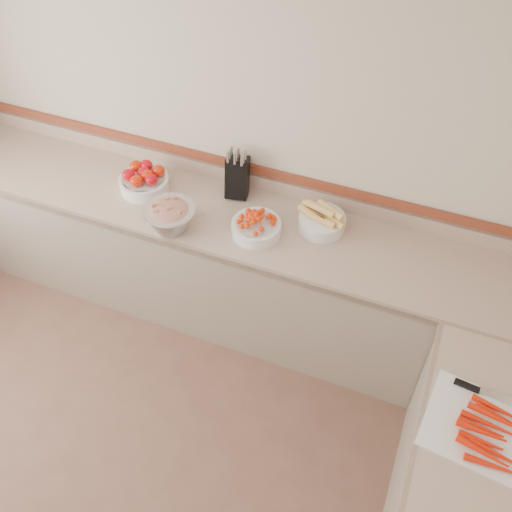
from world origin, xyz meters
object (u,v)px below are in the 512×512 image
at_px(rhubarb_bowl, 170,216).
at_px(knife_block, 237,176).
at_px(cutting_board, 487,431).
at_px(cherry_tomato_bowl, 256,226).
at_px(tomato_bowl, 144,180).
at_px(corn_bowl, 322,220).

bearing_deg(rhubarb_bowl, knife_block, 60.53).
bearing_deg(cutting_board, cherry_tomato_bowl, 150.41).
bearing_deg(tomato_bowl, rhubarb_bowl, -38.92).
xyz_separation_m(cherry_tomato_bowl, cutting_board, (1.39, -0.79, -0.03)).
relative_size(tomato_bowl, rhubarb_bowl, 1.01).
bearing_deg(rhubarb_bowl, cherry_tomato_bowl, 16.46).
distance_m(rhubarb_bowl, cutting_board, 1.98).
xyz_separation_m(knife_block, cutting_board, (1.63, -1.08, -0.11)).
height_order(tomato_bowl, rhubarb_bowl, rhubarb_bowl).
xyz_separation_m(knife_block, corn_bowl, (0.58, -0.10, -0.07)).
xyz_separation_m(tomato_bowl, cutting_board, (2.19, -0.91, -0.05)).
relative_size(corn_bowl, rhubarb_bowl, 0.99).
distance_m(tomato_bowl, corn_bowl, 1.15).
bearing_deg(knife_block, cherry_tomato_bowl, -50.50).
height_order(knife_block, cutting_board, knife_block).
distance_m(knife_block, cutting_board, 1.96).
relative_size(tomato_bowl, cutting_board, 0.55).
relative_size(cherry_tomato_bowl, cutting_board, 0.51).
bearing_deg(cherry_tomato_bowl, corn_bowl, 28.29).
bearing_deg(knife_block, tomato_bowl, -163.09).
bearing_deg(cutting_board, corn_bowl, 137.12).
bearing_deg(corn_bowl, knife_block, 169.87).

